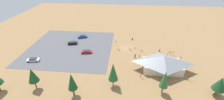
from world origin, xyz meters
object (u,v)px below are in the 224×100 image
pine_far_west (72,81)px  visitor_near_lot (135,56)px  bicycle_orange_near_sign (142,51)px  bicycle_yellow_back_row (173,56)px  pine_east (113,72)px  visitor_by_pavilion (167,55)px  bicycle_blue_trailside (170,52)px  car_black_back_corner (73,43)px  bike_pavilion (163,62)px  pine_center (165,79)px  bicycle_red_front_row (131,50)px  lot_sign (116,42)px  car_blue_inner_stall (82,36)px  car_red_aisle_side (87,52)px  car_white_near_entry (33,60)px  pine_west (32,75)px  bicycle_green_yard_right (119,50)px  visitor_at_bikes (160,50)px  bicycle_teal_edge_north (129,48)px  pine_mideast (220,84)px  trash_bin (132,39)px  bicycle_white_yard_front (135,48)px  bicycle_silver_edge_south (173,52)px

pine_far_west → visitor_near_lot: (-18.07, -21.55, -4.34)m
bicycle_orange_near_sign → bicycle_yellow_back_row: bicycle_yellow_back_row is taller
pine_east → visitor_by_pavilion: 27.56m
pine_east → bicycle_yellow_back_row: pine_east is taller
bicycle_blue_trailside → car_black_back_corner: (43.16, -4.01, 0.38)m
bike_pavilion → pine_center: pine_center is taller
visitor_near_lot → bicycle_red_front_row: bearing=-73.4°
lot_sign → car_blue_inner_stall: bearing=-19.1°
car_red_aisle_side → car_white_near_entry: car_white_near_entry is taller
pine_west → pine_east: bearing=-171.9°
pine_east → bicycle_yellow_back_row: 29.67m
car_black_back_corner → lot_sign: bearing=-176.5°
bicycle_green_yard_right → bicycle_orange_near_sign: bicycle_orange_near_sign is taller
pine_far_west → pine_west: bearing=-7.6°
pine_far_west → visitor_at_bikes: pine_far_west is taller
bicycle_blue_trailside → bicycle_yellow_back_row: bearing=99.4°
bicycle_teal_edge_north → car_red_aisle_side: 18.48m
pine_mideast → pine_far_west: (40.34, 4.01, 0.92)m
pine_west → pine_center: 37.34m
pine_center → bicycle_red_front_row: (8.66, -23.56, -4.84)m
pine_far_west → visitor_by_pavilion: pine_far_west is taller
visitor_by_pavilion → pine_east: bearing=42.3°
visitor_by_pavilion → bicycle_green_yard_right: bearing=-9.9°
trash_bin → car_blue_inner_stall: size_ratio=0.18×
pine_far_west → bicycle_blue_trailside: 42.30m
pine_far_west → pine_west: 12.26m
car_blue_inner_stall → visitor_at_bikes: (-36.41, 10.37, 0.17)m
bicycle_blue_trailside → visitor_at_bikes: visitor_at_bikes is taller
pine_east → bike_pavilion: bearing=-149.6°
bicycle_yellow_back_row → visitor_by_pavilion: (2.34, 0.45, 0.48)m
car_black_back_corner → bicycle_yellow_back_row: bearing=171.2°
pine_mideast → bicycle_white_yard_front: pine_mideast is taller
pine_west → visitor_by_pavilion: (-43.00, -21.53, -4.24)m
lot_sign → pine_mideast: size_ratio=0.34×
bicycle_teal_edge_north → pine_far_west: bearing=61.2°
bicycle_yellow_back_row → visitor_by_pavilion: 2.43m
trash_bin → pine_mideast: (-22.93, 33.62, 3.87)m
bike_pavilion → car_black_back_corner: (37.54, -15.92, -2.53)m
car_black_back_corner → bicycle_green_yard_right: bearing=170.0°
bicycle_teal_edge_north → car_red_aisle_side: bearing=16.6°
car_blue_inner_stall → bicycle_white_yard_front: bearing=160.9°
bicycle_orange_near_sign → pine_east: bearing=64.7°
bicycle_orange_near_sign → car_blue_inner_stall: size_ratio=0.30×
bike_pavilion → visitor_at_bikes: (-1.59, -12.87, -2.37)m
pine_center → car_white_near_entry: bearing=-14.7°
bicycle_orange_near_sign → car_black_back_corner: car_black_back_corner is taller
pine_far_west → car_red_aisle_side: pine_far_west is taller
bicycle_green_yard_right → bicycle_silver_edge_south: 23.09m
pine_east → bicycle_green_yard_right: pine_east is taller
bicycle_silver_edge_south → visitor_by_pavilion: bearing=48.4°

